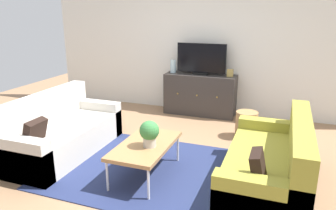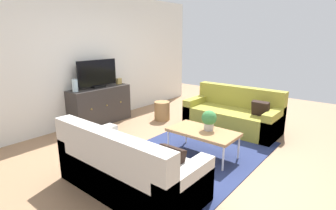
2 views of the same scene
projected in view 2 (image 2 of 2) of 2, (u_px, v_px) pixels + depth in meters
The scene contains 12 objects.
ground_plane at pixel (188, 150), 4.29m from camera, with size 10.00×10.00×0.00m, color #997251.
wall_back at pixel (90, 59), 5.51m from camera, with size 6.40×0.12×2.70m, color silver.
area_rug at pixel (196, 152), 4.20m from camera, with size 2.50×1.90×0.01m, color navy.
couch_left_side at pixel (126, 171), 3.08m from camera, with size 0.84×1.80×0.83m.
couch_right_side at pixel (234, 115), 5.24m from camera, with size 0.84×1.80×0.83m.
coffee_table at pixel (203, 132), 4.00m from camera, with size 0.57×1.05×0.41m.
potted_plant at pixel (209, 119), 3.98m from camera, with size 0.23×0.23×0.31m.
tv_console at pixel (100, 105), 5.56m from camera, with size 1.33×0.47×0.77m.
flat_screen_tv at pixel (97, 74), 5.40m from camera, with size 0.92×0.16×0.57m.
glass_vase at pixel (75, 85), 5.03m from camera, with size 0.11×0.11×0.25m, color silver.
mantel_clock at pixel (119, 81), 5.86m from camera, with size 0.11×0.07×0.13m, color tan.
wicker_basket at pixel (162, 111), 5.80m from camera, with size 0.34×0.34×0.41m, color #9E7547.
Camera 2 is at (-3.28, -2.25, 1.81)m, focal length 27.96 mm.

